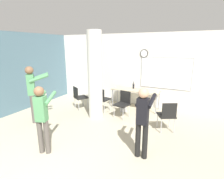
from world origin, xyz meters
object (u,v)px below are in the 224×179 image
at_px(bottle_on_table, 133,86).
at_px(chair_table_front, 123,102).
at_px(chair_near_pillar, 79,96).
at_px(person_playing_front, 42,115).
at_px(person_playing_side, 143,117).
at_px(chair_table_left, 102,98).
at_px(chair_mid_room, 167,114).
at_px(person_watching_back, 32,90).
at_px(folding_table, 136,91).

relative_size(bottle_on_table, chair_table_front, 0.31).
bearing_deg(chair_table_front, chair_near_pillar, -178.69).
height_order(bottle_on_table, chair_table_front, bottle_on_table).
bearing_deg(person_playing_front, person_playing_side, 21.98).
height_order(bottle_on_table, chair_table_left, bottle_on_table).
bearing_deg(bottle_on_table, person_playing_front, -101.30).
xyz_separation_m(person_playing_front, person_playing_side, (1.98, 0.80, 0.01)).
relative_size(chair_mid_room, person_watching_back, 0.50).
xyz_separation_m(folding_table, chair_mid_room, (1.39, -1.38, -0.18)).
relative_size(chair_near_pillar, person_playing_side, 0.57).
height_order(chair_mid_room, person_watching_back, person_watching_back).
xyz_separation_m(person_watching_back, person_playing_side, (3.53, -0.26, -0.12)).
height_order(bottle_on_table, person_playing_side, person_playing_side).
bearing_deg(person_watching_back, chair_mid_room, 16.83).
bearing_deg(chair_mid_room, chair_table_left, 167.37).
height_order(bottle_on_table, person_playing_front, person_playing_front).
xyz_separation_m(chair_table_front, person_playing_side, (1.20, -1.83, 0.39)).
distance_m(chair_near_pillar, person_watching_back, 1.71).
height_order(chair_table_left, person_watching_back, person_watching_back).
distance_m(chair_table_front, person_playing_front, 2.77).
xyz_separation_m(chair_table_left, person_playing_side, (2.07, -1.94, 0.39)).
xyz_separation_m(chair_table_left, person_watching_back, (-1.46, -1.68, 0.52)).
xyz_separation_m(chair_table_left, chair_mid_room, (2.36, -0.53, 0.00)).
relative_size(bottle_on_table, chair_table_left, 0.31).
xyz_separation_m(bottle_on_table, person_watching_back, (-2.30, -2.67, 0.19)).
distance_m(folding_table, person_watching_back, 3.53).
relative_size(folding_table, person_watching_back, 1.03).
distance_m(bottle_on_table, chair_near_pillar, 2.09).
height_order(chair_table_left, person_playing_side, person_playing_side).
relative_size(folding_table, chair_mid_room, 2.07).
relative_size(chair_table_front, chair_mid_room, 1.00).
height_order(folding_table, bottle_on_table, bottle_on_table).
xyz_separation_m(chair_table_left, chair_near_pillar, (-0.88, -0.16, 0.00)).
bearing_deg(folding_table, bottle_on_table, 133.77).
distance_m(folding_table, bottle_on_table, 0.25).
xyz_separation_m(chair_table_left, person_playing_front, (0.09, -2.75, 0.39)).
bearing_deg(folding_table, person_playing_front, -103.81).
distance_m(bottle_on_table, chair_mid_room, 2.18).
bearing_deg(chair_table_left, chair_mid_room, -12.63).
height_order(chair_table_front, chair_mid_room, same).
bearing_deg(chair_table_left, person_playing_front, -88.15).
xyz_separation_m(chair_mid_room, person_watching_back, (-3.82, -1.16, 0.52)).
height_order(chair_near_pillar, chair_mid_room, same).
relative_size(chair_near_pillar, chair_mid_room, 1.00).
xyz_separation_m(chair_near_pillar, chair_mid_room, (3.24, -0.37, 0.00)).
bearing_deg(chair_table_left, chair_near_pillar, -170.00).
height_order(chair_table_front, person_playing_side, person_playing_side).
height_order(folding_table, person_playing_front, person_playing_front).
relative_size(chair_near_pillar, person_watching_back, 0.50).
relative_size(chair_table_left, person_playing_side, 0.57).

